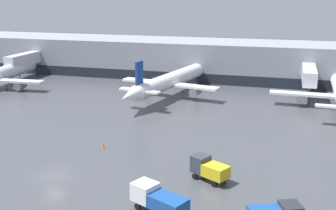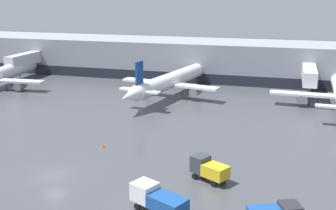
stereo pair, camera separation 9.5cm
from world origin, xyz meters
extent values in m
plane|color=#424449|center=(0.00, 0.00, 0.00)|extent=(320.00, 320.00, 0.00)
cube|color=gray|center=(0.00, 62.00, 4.50)|extent=(160.00, 16.00, 9.00)
cube|color=#1E232D|center=(0.00, 53.95, 1.20)|extent=(156.80, 0.10, 2.40)
cube|color=#BCBCC1|center=(-37.03, 48.34, 4.60)|extent=(2.60, 11.32, 2.80)
cylinder|color=#3F4247|center=(-37.03, 43.28, 1.60)|extent=(0.44, 0.44, 3.20)
cube|color=#BCBCC1|center=(29.39, 47.59, 4.60)|extent=(2.60, 12.82, 2.80)
cylinder|color=#3F4247|center=(29.39, 41.78, 1.60)|extent=(0.44, 0.44, 3.20)
cylinder|color=white|center=(2.61, 40.49, 3.33)|extent=(8.25, 25.77, 3.05)
cone|color=white|center=(5.59, 54.70, 3.33)|extent=(3.52, 3.87, 2.89)
cone|color=white|center=(-0.49, 25.68, 3.33)|extent=(3.62, 5.03, 2.74)
cube|color=white|center=(2.48, 39.86, 2.72)|extent=(20.96, 6.63, 0.44)
cube|color=white|center=(0.19, 28.92, 3.63)|extent=(8.05, 2.94, 0.35)
cube|color=navy|center=(0.19, 28.92, 6.56)|extent=(0.79, 2.19, 4.63)
cylinder|color=slate|center=(-3.25, 41.06, 1.80)|extent=(2.18, 2.92, 1.67)
cylinder|color=slate|center=(8.21, 38.66, 1.80)|extent=(2.18, 2.92, 1.67)
cylinder|color=#2D2D33|center=(4.32, 48.66, 0.98)|extent=(0.20, 0.20, 1.96)
cylinder|color=#2D2D33|center=(-0.93, 39.92, 0.98)|extent=(0.20, 0.20, 1.96)
cylinder|color=#2D2D33|center=(5.62, 38.54, 0.98)|extent=(0.20, 0.20, 1.96)
cone|color=silver|center=(-37.80, 53.97, 2.75)|extent=(3.28, 3.72, 3.00)
cylinder|color=slate|center=(-29.65, 36.18, 1.16)|extent=(1.96, 2.87, 1.74)
cylinder|color=#2D2D33|center=(-37.18, 46.70, 0.66)|extent=(0.20, 0.20, 1.33)
cylinder|color=#2D2D33|center=(-32.40, 35.15, 0.66)|extent=(0.20, 0.20, 1.33)
cylinder|color=slate|center=(27.87, 39.97, 1.47)|extent=(1.58, 2.60, 1.51)
cylinder|color=#2D2D33|center=(30.89, 39.26, 0.81)|extent=(0.20, 0.20, 1.61)
cube|color=gold|center=(18.41, 3.29, 1.39)|extent=(3.33, 3.02, 1.38)
cube|color=#333842|center=(16.47, 4.33, 1.66)|extent=(2.35, 2.44, 1.92)
cylinder|color=black|center=(15.99, 3.58, 0.35)|extent=(0.73, 0.55, 0.70)
cylinder|color=black|center=(16.83, 5.14, 0.35)|extent=(0.73, 0.55, 0.70)
cylinder|color=black|center=(18.41, 2.28, 0.35)|extent=(0.73, 0.55, 0.70)
cylinder|color=black|center=(19.25, 3.84, 0.35)|extent=(0.73, 0.55, 0.70)
cube|color=#19478C|center=(15.33, -5.17, 1.36)|extent=(4.25, 3.52, 1.31)
cube|color=silver|center=(12.64, -3.93, 1.62)|extent=(2.91, 2.82, 1.84)
cylinder|color=black|center=(12.15, -4.79, 0.35)|extent=(0.74, 0.52, 0.70)
cylinder|color=black|center=(12.97, -3.00, 0.35)|extent=(0.74, 0.52, 0.70)
cone|color=orange|center=(8.02, 34.49, 0.33)|extent=(0.39, 0.39, 0.66)
cone|color=orange|center=(1.73, 9.90, 0.31)|extent=(0.42, 0.42, 0.62)
camera|label=1|loc=(25.31, -39.56, 20.64)|focal=45.00mm
camera|label=2|loc=(25.41, -39.53, 20.64)|focal=45.00mm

